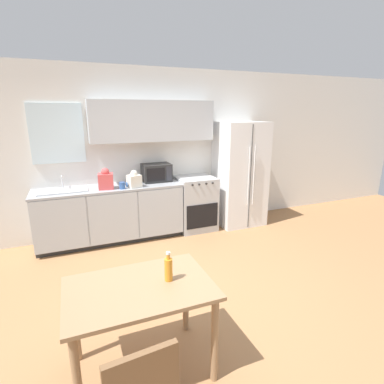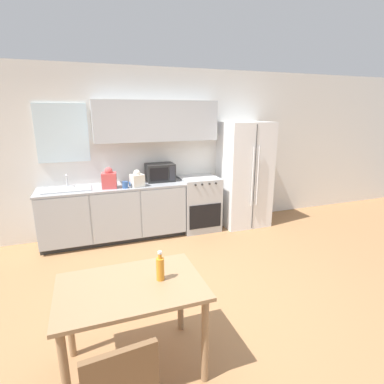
{
  "view_description": "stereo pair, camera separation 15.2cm",
  "coord_description": "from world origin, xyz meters",
  "px_view_note": "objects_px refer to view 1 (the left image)",
  "views": [
    {
      "loc": [
        -1.03,
        -2.75,
        2.01
      ],
      "look_at": [
        0.31,
        0.54,
        1.05
      ],
      "focal_mm": 28.0,
      "sensor_mm": 36.0,
      "label": 1
    },
    {
      "loc": [
        -0.89,
        -2.8,
        2.01
      ],
      "look_at": [
        0.31,
        0.54,
        1.05
      ],
      "focal_mm": 28.0,
      "sensor_mm": 36.0,
      "label": 2
    }
  ],
  "objects_px": {
    "microwave": "(157,173)",
    "coffee_mug": "(123,185)",
    "refrigerator": "(240,174)",
    "oven_range": "(195,203)",
    "drink_bottle": "(168,269)",
    "dining_table": "(140,300)"
  },
  "relations": [
    {
      "from": "refrigerator",
      "to": "coffee_mug",
      "type": "bearing_deg",
      "value": -176.1
    },
    {
      "from": "microwave",
      "to": "coffee_mug",
      "type": "relative_size",
      "value": 3.75
    },
    {
      "from": "dining_table",
      "to": "refrigerator",
      "type": "bearing_deg",
      "value": 47.13
    },
    {
      "from": "coffee_mug",
      "to": "dining_table",
      "type": "relative_size",
      "value": 0.11
    },
    {
      "from": "drink_bottle",
      "to": "dining_table",
      "type": "bearing_deg",
      "value": -179.62
    },
    {
      "from": "refrigerator",
      "to": "microwave",
      "type": "distance_m",
      "value": 1.51
    },
    {
      "from": "dining_table",
      "to": "oven_range",
      "type": "bearing_deg",
      "value": 59.4
    },
    {
      "from": "coffee_mug",
      "to": "dining_table",
      "type": "xyz_separation_m",
      "value": [
        -0.3,
        -2.45,
        -0.31
      ]
    },
    {
      "from": "oven_range",
      "to": "dining_table",
      "type": "relative_size",
      "value": 0.85
    },
    {
      "from": "oven_range",
      "to": "drink_bottle",
      "type": "xyz_separation_m",
      "value": [
        -1.33,
        -2.63,
        0.39
      ]
    },
    {
      "from": "oven_range",
      "to": "refrigerator",
      "type": "distance_m",
      "value": 0.97
    },
    {
      "from": "oven_range",
      "to": "microwave",
      "type": "xyz_separation_m",
      "value": [
        -0.65,
        0.11,
        0.57
      ]
    },
    {
      "from": "oven_range",
      "to": "microwave",
      "type": "distance_m",
      "value": 0.87
    },
    {
      "from": "microwave",
      "to": "coffee_mug",
      "type": "distance_m",
      "value": 0.68
    },
    {
      "from": "drink_bottle",
      "to": "oven_range",
      "type": "bearing_deg",
      "value": 63.2
    },
    {
      "from": "microwave",
      "to": "dining_table",
      "type": "xyz_separation_m",
      "value": [
        -0.91,
        -2.75,
        -0.4
      ]
    },
    {
      "from": "refrigerator",
      "to": "microwave",
      "type": "xyz_separation_m",
      "value": [
        -1.5,
        0.15,
        0.11
      ]
    },
    {
      "from": "dining_table",
      "to": "drink_bottle",
      "type": "distance_m",
      "value": 0.31
    },
    {
      "from": "coffee_mug",
      "to": "refrigerator",
      "type": "bearing_deg",
      "value": 3.9
    },
    {
      "from": "microwave",
      "to": "oven_range",
      "type": "bearing_deg",
      "value": -10.03
    },
    {
      "from": "oven_range",
      "to": "drink_bottle",
      "type": "distance_m",
      "value": 2.97
    },
    {
      "from": "microwave",
      "to": "coffee_mug",
      "type": "height_order",
      "value": "microwave"
    }
  ]
}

